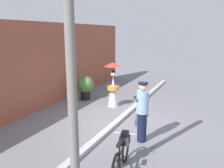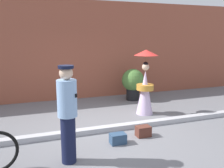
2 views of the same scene
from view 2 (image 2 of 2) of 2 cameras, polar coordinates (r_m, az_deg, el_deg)
ground_plane at (r=5.93m, az=-0.59°, el=-10.83°), size 30.00×30.00×0.00m
building_wall at (r=8.95m, az=-8.10°, el=7.80°), size 14.00×0.40×3.46m
sidewalk_curb at (r=5.91m, az=-0.60°, el=-10.29°), size 14.00×0.20×0.12m
person_officer at (r=4.30m, az=-10.34°, el=-6.41°), size 0.34×0.34×1.73m
person_with_parasol at (r=7.05m, az=7.73°, el=-0.01°), size 0.69×0.69×1.85m
potted_plant_by_door at (r=8.62m, az=5.08°, el=0.41°), size 0.81×0.79×1.10m
backpack_on_pavement at (r=5.23m, az=1.41°, el=-12.57°), size 0.33×0.23×0.22m
backpack_spare at (r=5.63m, az=7.31°, el=-10.82°), size 0.32×0.23×0.23m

